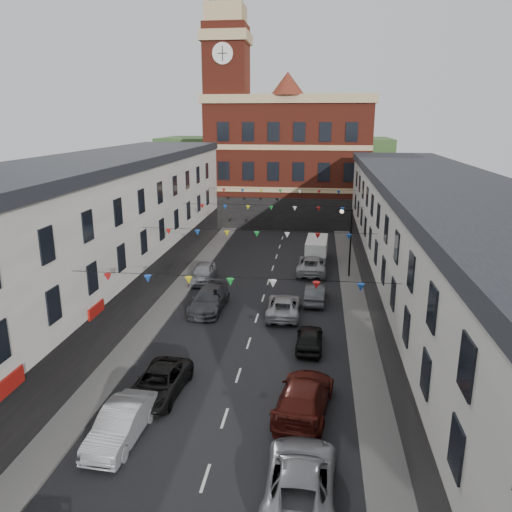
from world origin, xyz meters
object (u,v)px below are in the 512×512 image
at_px(car_left_e, 203,273).
at_px(car_right_f, 312,264).
at_px(car_right_b, 300,480).
at_px(car_right_c, 304,397).
at_px(moving_car, 284,306).
at_px(pedestrian, 216,301).
at_px(white_van, 317,250).
at_px(car_left_c, 159,383).
at_px(car_right_e, 315,293).
at_px(street_lamp, 348,234).
at_px(car_left_d, 209,299).
at_px(car_left_b, 121,424).
at_px(car_right_d, 309,338).

xyz_separation_m(car_left_e, car_right_f, (9.10, 3.55, 0.01)).
xyz_separation_m(car_right_b, car_right_c, (-0.05, 5.47, 0.06)).
relative_size(moving_car, pedestrian, 2.85).
relative_size(white_van, pedestrian, 2.90).
distance_m(car_left_c, car_right_f, 22.65).
bearing_deg(car_right_e, pedestrian, 26.25).
distance_m(street_lamp, car_right_b, 26.90).
height_order(car_left_d, car_right_b, car_left_d).
height_order(car_left_d, white_van, white_van).
bearing_deg(car_right_b, car_right_e, -89.87).
xyz_separation_m(car_left_d, moving_car, (5.40, -0.40, -0.10)).
height_order(car_left_c, moving_car, moving_car).
xyz_separation_m(car_right_e, moving_car, (-2.18, -2.90, 0.01)).
distance_m(car_right_f, white_van, 3.80).
bearing_deg(moving_car, car_left_c, 63.45).
relative_size(car_left_b, pedestrian, 2.66).
bearing_deg(car_left_c, street_lamp, 67.94).
relative_size(car_right_d, moving_car, 0.78).
xyz_separation_m(street_lamp, car_right_e, (-2.57, -6.31, -3.22)).
relative_size(street_lamp, car_right_b, 1.08).
bearing_deg(car_right_e, car_right_d, 91.15).
relative_size(car_right_e, moving_car, 0.84).
relative_size(street_lamp, car_right_c, 1.05).
distance_m(car_left_b, moving_car, 16.02).
height_order(car_left_b, pedestrian, pedestrian).
relative_size(car_left_d, car_right_d, 1.40).
bearing_deg(car_right_e, street_lamp, -109.02).
bearing_deg(car_right_f, white_van, -93.59).
height_order(car_right_d, car_right_e, car_right_e).
distance_m(moving_car, white_van, 14.18).
distance_m(car_left_b, car_right_f, 26.29).
bearing_deg(car_right_c, car_left_d, -51.81).
bearing_deg(white_van, car_left_d, -116.39).
distance_m(car_right_e, moving_car, 3.63).
xyz_separation_m(car_right_d, white_van, (0.24, 19.03, 0.46)).
distance_m(car_left_e, pedestrian, 7.23).
height_order(car_left_e, car_right_e, car_left_e).
height_order(car_left_d, car_left_e, car_left_d).
xyz_separation_m(car_left_b, white_van, (8.05, 28.90, 0.35)).
distance_m(car_left_c, car_right_e, 16.04).
bearing_deg(pedestrian, car_right_e, 5.47).
bearing_deg(street_lamp, car_right_b, -96.24).
height_order(car_left_c, pedestrian, pedestrian).
height_order(car_right_e, moving_car, moving_car).
relative_size(car_left_b, car_left_c, 0.95).
height_order(car_left_d, pedestrian, pedestrian).
height_order(car_left_b, car_right_c, car_right_c).
bearing_deg(car_right_f, car_right_d, 92.12).
xyz_separation_m(car_left_c, car_right_f, (7.20, 21.48, 0.10)).
bearing_deg(car_left_d, car_right_c, -57.98).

